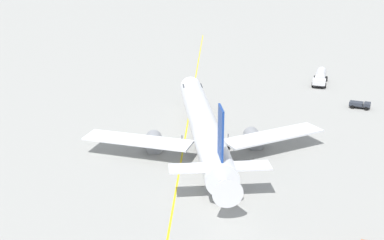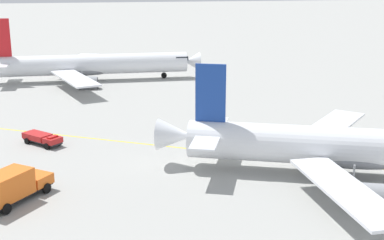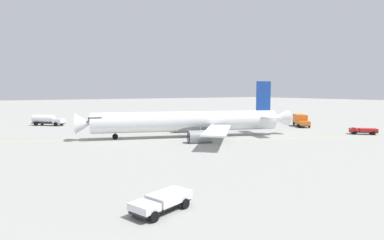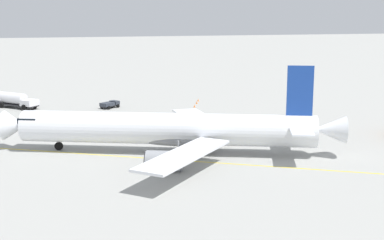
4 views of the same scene
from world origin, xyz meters
The scene contains 11 objects.
ground_plane centered at (0.00, 0.00, 0.00)m, with size 600.00×600.00×0.00m, color #9E9E99.
airliner_main centered at (-1.80, -1.96, 2.97)m, with size 33.59×42.51×11.59m.
ops_pickup_truck centered at (-18.16, -35.82, 0.81)m, with size 5.13×5.20×1.41m.
catering_truck_truck centered at (-0.77, -36.84, 1.66)m, with size 7.84×6.65×3.10m.
fuel_tanker_truck centered at (36.70, 19.75, 1.56)m, with size 7.63×8.13×2.87m.
pushback_tug_truck centered at (-34.72, 20.67, 0.80)m, with size 3.64×5.49×1.30m.
baggage_truck_truck centered at (32.50, 2.73, 0.71)m, with size 3.71×3.91×1.22m.
taxiway_centreline centered at (-2.91, 2.55, 0.00)m, with size 85.90×165.50×0.01m.
safety_cone_near centered at (29.52, -12.78, 0.28)m, with size 0.36×0.36×0.55m.
safety_cone_mid centered at (33.23, -14.13, 0.28)m, with size 0.36×0.36×0.55m.
safety_cone_far centered at (36.01, -15.14, 0.28)m, with size 0.36×0.36×0.55m.
Camera 3 is at (-56.33, 31.34, 9.36)m, focal length 29.67 mm.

